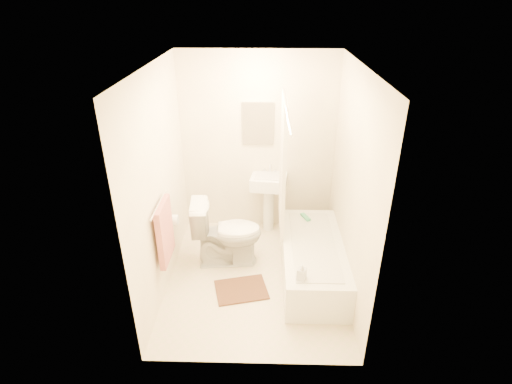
{
  "coord_description": "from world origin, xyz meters",
  "views": [
    {
      "loc": [
        0.11,
        -3.71,
        3.03
      ],
      "look_at": [
        0.0,
        0.25,
        1.0
      ],
      "focal_mm": 28.0,
      "sensor_mm": 36.0,
      "label": 1
    }
  ],
  "objects_px": {
    "sink": "(269,201)",
    "bath_mat": "(241,290)",
    "soap_bottle": "(302,272)",
    "toilet": "(227,233)",
    "bathtub": "(312,260)"
  },
  "relations": [
    {
      "from": "bath_mat",
      "to": "soap_bottle",
      "type": "distance_m",
      "value": 0.88
    },
    {
      "from": "bath_mat",
      "to": "toilet",
      "type": "bearing_deg",
      "value": 109.99
    },
    {
      "from": "sink",
      "to": "bath_mat",
      "type": "bearing_deg",
      "value": -96.17
    },
    {
      "from": "bath_mat",
      "to": "sink",
      "type": "bearing_deg",
      "value": 76.82
    },
    {
      "from": "toilet",
      "to": "soap_bottle",
      "type": "distance_m",
      "value": 1.2
    },
    {
      "from": "soap_bottle",
      "to": "sink",
      "type": "bearing_deg",
      "value": 101.36
    },
    {
      "from": "toilet",
      "to": "bath_mat",
      "type": "distance_m",
      "value": 0.7
    },
    {
      "from": "sink",
      "to": "soap_bottle",
      "type": "distance_m",
      "value": 1.65
    },
    {
      "from": "sink",
      "to": "toilet",
      "type": "bearing_deg",
      "value": -116.87
    },
    {
      "from": "bathtub",
      "to": "bath_mat",
      "type": "xyz_separation_m",
      "value": [
        -0.81,
        -0.29,
        -0.21
      ]
    },
    {
      "from": "toilet",
      "to": "bathtub",
      "type": "distance_m",
      "value": 1.06
    },
    {
      "from": "bath_mat",
      "to": "soap_bottle",
      "type": "height_order",
      "value": "soap_bottle"
    },
    {
      "from": "toilet",
      "to": "sink",
      "type": "relative_size",
      "value": 0.93
    },
    {
      "from": "sink",
      "to": "bath_mat",
      "type": "distance_m",
      "value": 1.39
    },
    {
      "from": "toilet",
      "to": "sink",
      "type": "height_order",
      "value": "sink"
    }
  ]
}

